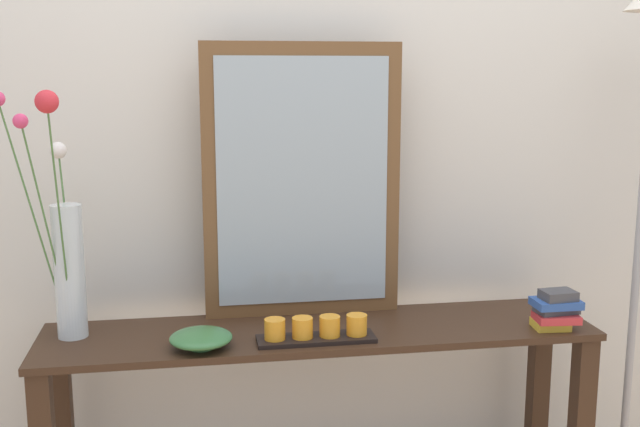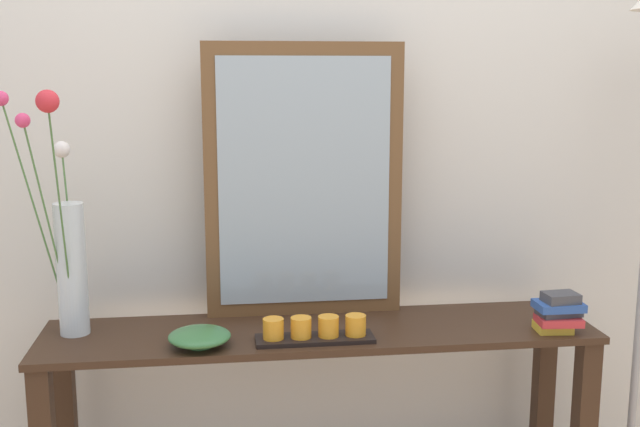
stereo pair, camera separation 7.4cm
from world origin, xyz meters
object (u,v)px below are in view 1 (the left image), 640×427
object	(u,v)px
mirror_leaning	(302,182)
tall_vase_left	(65,250)
book_stack	(556,310)
candle_tray	(316,331)
decorative_bowl	(201,338)

from	to	relation	value
mirror_leaning	tall_vase_left	bearing A→B (deg)	-170.78
mirror_leaning	book_stack	xyz separation A→B (m)	(0.68, -0.25, -0.34)
candle_tray	book_stack	size ratio (longest dim) A/B	2.48
tall_vase_left	decorative_bowl	world-z (taller)	tall_vase_left
mirror_leaning	tall_vase_left	xyz separation A→B (m)	(-0.65, -0.11, -0.15)
candle_tray	book_stack	distance (m)	0.68
mirror_leaning	candle_tray	xyz separation A→B (m)	(0.00, -0.24, -0.37)
mirror_leaning	book_stack	distance (m)	0.80
mirror_leaning	tall_vase_left	world-z (taller)	mirror_leaning
candle_tray	tall_vase_left	bearing A→B (deg)	168.19
tall_vase_left	candle_tray	distance (m)	0.70
decorative_bowl	mirror_leaning	bearing A→B (deg)	39.04
book_stack	candle_tray	bearing A→B (deg)	179.08
mirror_leaning	tall_vase_left	distance (m)	0.68
candle_tray	decorative_bowl	size ratio (longest dim) A/B	1.93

